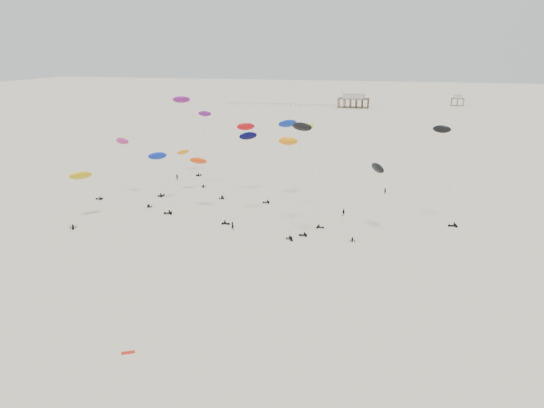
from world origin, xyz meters
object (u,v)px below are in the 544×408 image
(rig_0, at_px, (204,128))
(spectator_0, at_px, (233,230))
(pavilion_main, at_px, (353,101))
(pavilion_small, at_px, (458,101))
(rig_7, at_px, (191,172))
(rig_3, at_px, (300,151))

(rig_0, relative_size, spectator_0, 10.27)
(rig_0, bearing_deg, pavilion_main, -101.90)
(pavilion_small, relative_size, spectator_0, 4.12)
(pavilion_main, height_order, rig_0, rig_0)
(pavilion_small, bearing_deg, spectator_0, -103.42)
(rig_7, bearing_deg, rig_0, -6.34)
(pavilion_main, distance_m, rig_3, 263.51)
(rig_0, distance_m, spectator_0, 44.60)
(pavilion_small, height_order, spectator_0, pavilion_small)
(rig_7, bearing_deg, pavilion_small, -36.12)
(pavilion_main, distance_m, pavilion_small, 76.16)
(rig_0, relative_size, rig_3, 0.89)
(spectator_0, bearing_deg, rig_3, -170.01)
(spectator_0, bearing_deg, pavilion_main, -74.93)
(pavilion_small, bearing_deg, rig_7, -106.85)
(rig_0, height_order, rig_7, rig_0)
(pavilion_small, distance_m, rig_3, 297.93)
(rig_0, bearing_deg, spectator_0, 112.59)
(pavilion_small, xyz_separation_m, rig_7, (-84.40, -278.69, 6.20))
(rig_7, height_order, spectator_0, rig_7)
(pavilion_main, relative_size, rig_0, 0.94)
(pavilion_small, distance_m, spectator_0, 299.43)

